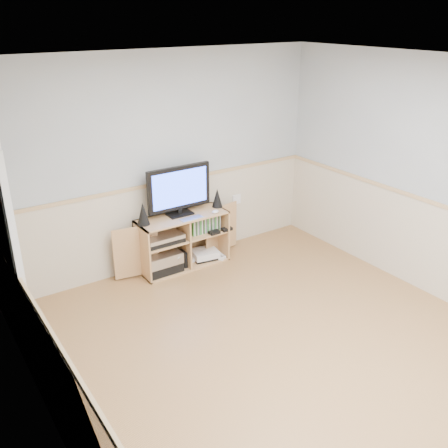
% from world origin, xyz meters
% --- Properties ---
extents(room, '(4.04, 4.54, 2.54)m').
position_xyz_m(room, '(-0.06, 0.12, 1.22)').
color(room, tan).
rests_on(room, ground).
extents(media_cabinet, '(1.69, 0.41, 0.65)m').
position_xyz_m(media_cabinet, '(0.07, 2.07, 0.33)').
color(media_cabinet, tan).
rests_on(media_cabinet, floor).
extents(monitor, '(0.79, 0.18, 0.59)m').
position_xyz_m(monitor, '(0.07, 2.06, 0.97)').
color(monitor, black).
rests_on(monitor, media_cabinet).
extents(speaker_left, '(0.14, 0.14, 0.26)m').
position_xyz_m(speaker_left, '(-0.41, 2.04, 0.78)').
color(speaker_left, black).
rests_on(speaker_left, media_cabinet).
extents(speaker_right, '(0.13, 0.13, 0.23)m').
position_xyz_m(speaker_right, '(0.58, 2.04, 0.77)').
color(speaker_right, black).
rests_on(speaker_right, media_cabinet).
extents(keyboard, '(0.28, 0.12, 0.01)m').
position_xyz_m(keyboard, '(0.12, 1.88, 0.66)').
color(keyboard, silver).
rests_on(keyboard, media_cabinet).
extents(mouse, '(0.11, 0.09, 0.04)m').
position_xyz_m(mouse, '(0.44, 1.88, 0.67)').
color(mouse, white).
rests_on(mouse, media_cabinet).
extents(av_components, '(0.52, 0.33, 0.47)m').
position_xyz_m(av_components, '(-0.22, 2.02, 0.22)').
color(av_components, black).
rests_on(av_components, media_cabinet).
extents(game_consoles, '(0.46, 0.31, 0.11)m').
position_xyz_m(game_consoles, '(0.35, 2.00, 0.07)').
color(game_consoles, white).
rests_on(game_consoles, media_cabinet).
extents(game_cases, '(0.39, 0.13, 0.19)m').
position_xyz_m(game_cases, '(0.36, 2.00, 0.48)').
color(game_cases, '#3F8C3F').
rests_on(game_cases, media_cabinet).
extents(wall_outlet, '(0.12, 0.03, 0.12)m').
position_xyz_m(wall_outlet, '(1.00, 2.23, 0.60)').
color(wall_outlet, white).
rests_on(wall_outlet, wall_back).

